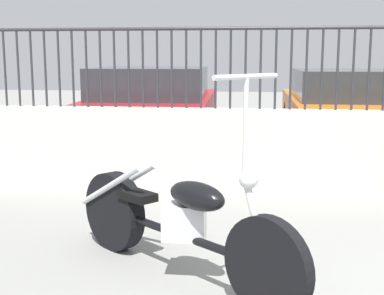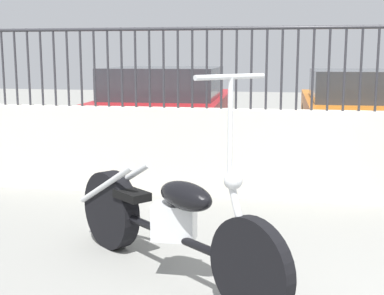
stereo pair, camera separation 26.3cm
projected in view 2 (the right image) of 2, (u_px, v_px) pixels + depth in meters
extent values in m
cylinder|color=#2D2D33|center=(3.00, 67.00, 5.93)|extent=(0.02, 0.02, 0.84)
cylinder|color=#2D2D33|center=(16.00, 67.00, 5.91)|extent=(0.02, 0.02, 0.84)
cylinder|color=#2D2D33|center=(29.00, 67.00, 5.88)|extent=(0.02, 0.02, 0.84)
cylinder|color=#2D2D33|center=(41.00, 67.00, 5.85)|extent=(0.02, 0.02, 0.84)
cylinder|color=#2D2D33|center=(55.00, 67.00, 5.82)|extent=(0.02, 0.02, 0.84)
cylinder|color=#2D2D33|center=(68.00, 67.00, 5.79)|extent=(0.02, 0.02, 0.84)
cylinder|color=#2D2D33|center=(81.00, 68.00, 5.76)|extent=(0.02, 0.02, 0.84)
cylinder|color=#2D2D33|center=(94.00, 68.00, 5.74)|extent=(0.02, 0.02, 0.84)
cylinder|color=#2D2D33|center=(108.00, 68.00, 5.71)|extent=(0.02, 0.02, 0.84)
cylinder|color=#2D2D33|center=(122.00, 68.00, 5.68)|extent=(0.02, 0.02, 0.84)
cylinder|color=#2D2D33|center=(135.00, 68.00, 5.65)|extent=(0.02, 0.02, 0.84)
cylinder|color=#2D2D33|center=(149.00, 68.00, 5.62)|extent=(0.02, 0.02, 0.84)
cylinder|color=#2D2D33|center=(164.00, 68.00, 5.59)|extent=(0.02, 0.02, 0.84)
cylinder|color=#2D2D33|center=(178.00, 68.00, 5.57)|extent=(0.02, 0.02, 0.84)
cylinder|color=#2D2D33|center=(192.00, 68.00, 5.54)|extent=(0.02, 0.02, 0.84)
cylinder|color=#2D2D33|center=(207.00, 68.00, 5.51)|extent=(0.02, 0.02, 0.84)
cylinder|color=#2D2D33|center=(221.00, 68.00, 5.48)|extent=(0.02, 0.02, 0.84)
cylinder|color=#2D2D33|center=(236.00, 68.00, 5.45)|extent=(0.02, 0.02, 0.84)
cylinder|color=#2D2D33|center=(251.00, 68.00, 5.43)|extent=(0.02, 0.02, 0.84)
cylinder|color=#2D2D33|center=(267.00, 68.00, 5.40)|extent=(0.02, 0.02, 0.84)
cylinder|color=#2D2D33|center=(282.00, 68.00, 5.37)|extent=(0.02, 0.02, 0.84)
cylinder|color=#2D2D33|center=(297.00, 68.00, 5.34)|extent=(0.02, 0.02, 0.84)
cylinder|color=#2D2D33|center=(313.00, 69.00, 5.31)|extent=(0.02, 0.02, 0.84)
cylinder|color=#2D2D33|center=(329.00, 69.00, 5.28)|extent=(0.02, 0.02, 0.84)
cylinder|color=#2D2D33|center=(345.00, 69.00, 5.26)|extent=(0.02, 0.02, 0.84)
cylinder|color=#2D2D33|center=(361.00, 69.00, 5.23)|extent=(0.02, 0.02, 0.84)
cylinder|color=#2D2D33|center=(377.00, 69.00, 5.20)|extent=(0.02, 0.02, 0.84)
cylinder|color=black|center=(251.00, 268.00, 3.01)|extent=(0.51, 0.44, 0.59)
cylinder|color=black|center=(111.00, 210.00, 4.15)|extent=(0.55, 0.49, 0.61)
cylinder|color=black|center=(170.00, 234.00, 3.58)|extent=(1.10, 0.92, 0.06)
cube|color=silver|center=(174.00, 222.00, 3.53)|extent=(0.28, 0.18, 0.24)
ellipsoid|color=black|center=(186.00, 196.00, 3.40)|extent=(0.48, 0.45, 0.18)
cube|color=black|center=(132.00, 195.00, 3.89)|extent=(0.32, 0.30, 0.06)
cylinder|color=silver|center=(240.00, 222.00, 3.04)|extent=(0.20, 0.17, 0.51)
sphere|color=silver|center=(233.00, 180.00, 3.04)|extent=(0.11, 0.11, 0.11)
cylinder|color=silver|center=(230.00, 127.00, 3.02)|extent=(0.03, 0.03, 0.57)
cylinder|color=silver|center=(231.00, 77.00, 2.97)|extent=(0.35, 0.42, 0.03)
cylinder|color=silver|center=(106.00, 185.00, 4.03)|extent=(0.61, 0.51, 0.43)
cylinder|color=silver|center=(122.00, 182.00, 4.12)|extent=(0.61, 0.51, 0.43)
cylinder|color=black|center=(135.00, 120.00, 9.75)|extent=(0.14, 0.64, 0.64)
cylinder|color=black|center=(227.00, 122.00, 9.52)|extent=(0.14, 0.64, 0.64)
cylinder|color=black|center=(91.00, 142.00, 7.30)|extent=(0.14, 0.64, 0.64)
cylinder|color=black|center=(213.00, 144.00, 7.07)|extent=(0.14, 0.64, 0.64)
cube|color=#AD191E|center=(168.00, 116.00, 8.38)|extent=(1.98, 4.13, 0.61)
cube|color=#2D3338|center=(165.00, 82.00, 8.09)|extent=(1.70, 2.02, 0.45)
cylinder|color=black|center=(305.00, 120.00, 9.76)|extent=(0.12, 0.64, 0.64)
cylinder|color=black|center=(311.00, 143.00, 7.18)|extent=(0.12, 0.64, 0.64)
cube|color=orange|center=(362.00, 117.00, 8.29)|extent=(1.80, 4.31, 0.59)
cube|color=#2D3338|center=(365.00, 85.00, 8.00)|extent=(1.59, 2.08, 0.44)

